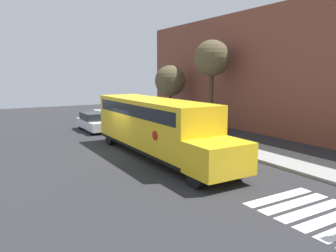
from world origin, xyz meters
TOP-DOWN VIEW (x-y plane):
  - ground_plane at (0.00, 0.00)m, footprint 60.00×60.00m
  - sidewalk_strip at (0.00, 6.50)m, footprint 44.00×3.00m
  - building_backdrop at (0.00, 13.00)m, footprint 32.00×4.00m
  - crosswalk_stripes at (11.90, 2.00)m, footprint 4.70×3.20m
  - school_bus at (2.01, 0.99)m, footprint 11.82×2.57m
  - parked_car at (-7.76, 0.70)m, footprint 4.40×1.79m
  - tree_near_sidewalk at (-9.41, 8.81)m, footprint 2.94×2.94m
  - tree_far_sidewalk at (-3.30, 9.00)m, footprint 2.86×2.86m

SIDE VIEW (x-z plane):
  - ground_plane at x=0.00m, z-range 0.00..0.00m
  - crosswalk_stripes at x=11.90m, z-range 0.00..0.01m
  - sidewalk_strip at x=0.00m, z-range 0.00..0.15m
  - parked_car at x=-7.76m, z-range 0.00..1.44m
  - school_bus at x=2.01m, z-range 0.23..3.39m
  - tree_near_sidewalk at x=-9.41m, z-range 1.19..6.55m
  - building_backdrop at x=0.00m, z-range 0.00..9.42m
  - tree_far_sidewalk at x=-3.30m, z-range 2.09..9.31m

